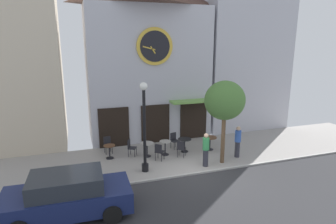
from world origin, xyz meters
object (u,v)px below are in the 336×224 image
object	(u,v)px
cafe_chair_near_tree	(174,139)
cafe_chair_mid_row	(181,148)
cafe_table_near_curb	(185,142)
cafe_table_rightmost	(109,150)
cafe_chair_by_entrance	(159,151)
street_lamp	(144,128)
street_tree	(225,101)
cafe_table_center	(165,146)
cafe_chair_right_end	(131,146)
cafe_table_near_door	(210,141)
pedestrian_blue	(238,141)
pedestrian_green	(206,149)
cafe_table_leftmost	(147,147)
parked_car_navy	(67,196)
cafe_chair_curbside	(108,144)

from	to	relation	value
cafe_chair_near_tree	cafe_chair_mid_row	size ratio (longest dim) A/B	1.00
cafe_table_near_curb	cafe_table_rightmost	bearing A→B (deg)	175.04
cafe_chair_by_entrance	street_lamp	bearing A→B (deg)	-134.70
street_tree	cafe_table_center	size ratio (longest dim) A/B	5.39
cafe_chair_near_tree	cafe_chair_right_end	size ratio (longest dim) A/B	1.00
cafe_table_near_door	cafe_chair_by_entrance	size ratio (longest dim) A/B	0.84
cafe_table_near_curb	cafe_table_near_door	xyz separation A→B (m)	(1.45, -0.17, 0.00)
cafe_table_center	cafe_table_near_curb	world-z (taller)	cafe_table_center
street_lamp	pedestrian_blue	world-z (taller)	street_lamp
cafe_table_near_door	cafe_table_near_curb	bearing A→B (deg)	173.32
cafe_chair_near_tree	pedestrian_green	xyz separation A→B (m)	(0.63, -2.78, 0.33)
cafe_table_near_curb	street_tree	bearing A→B (deg)	-57.34
cafe_table_center	cafe_chair_near_tree	xyz separation A→B (m)	(0.79, 0.78, 0.03)
cafe_chair_mid_row	street_lamp	bearing A→B (deg)	-154.69
cafe_chair_by_entrance	cafe_chair_near_tree	distance (m)	1.93
street_lamp	cafe_table_near_curb	distance (m)	3.53
street_tree	cafe_table_center	bearing A→B (deg)	142.04
cafe_table_center	cafe_chair_near_tree	bearing A→B (deg)	44.68
street_lamp	cafe_table_leftmost	xyz separation A→B (m)	(0.53, 1.69, -1.60)
cafe_table_leftmost	parked_car_navy	distance (m)	5.83
parked_car_navy	street_tree	bearing A→B (deg)	17.94
cafe_table_center	pedestrian_blue	xyz separation A→B (m)	(3.50, -1.47, 0.36)
street_lamp	cafe_chair_by_entrance	distance (m)	2.12
cafe_chair_curbside	cafe_chair_mid_row	bearing A→B (deg)	-27.31
street_tree	cafe_chair_mid_row	world-z (taller)	street_tree
cafe_table_near_door	cafe_chair_near_tree	distance (m)	2.01
cafe_table_leftmost	cafe_chair_by_entrance	distance (m)	0.84
cafe_chair_by_entrance	cafe_table_rightmost	bearing A→B (deg)	155.67
pedestrian_blue	parked_car_navy	distance (m)	8.84
cafe_table_near_door	cafe_chair_by_entrance	distance (m)	3.18
cafe_chair_mid_row	pedestrian_green	bearing A→B (deg)	-62.50
cafe_table_leftmost	cafe_chair_by_entrance	bearing A→B (deg)	-57.85
street_tree	cafe_chair_curbside	bearing A→B (deg)	149.35
cafe_table_leftmost	cafe_table_near_door	distance (m)	3.58
cafe_chair_mid_row	cafe_chair_right_end	bearing A→B (deg)	157.74
pedestrian_blue	cafe_table_near_door	bearing A→B (deg)	122.95
cafe_table_center	cafe_table_near_door	size ratio (longest dim) A/B	1.02
street_tree	cafe_table_near_door	distance (m)	3.17
cafe_table_near_curb	cafe_chair_mid_row	distance (m)	0.81
cafe_table_center	cafe_chair_near_tree	distance (m)	1.11
cafe_chair_curbside	parked_car_navy	world-z (taller)	parked_car_navy
street_tree	cafe_chair_by_entrance	world-z (taller)	street_tree
street_tree	cafe_chair_curbside	xyz separation A→B (m)	(-5.28, 3.13, -2.63)
cafe_chair_mid_row	cafe_chair_near_tree	bearing A→B (deg)	85.70
cafe_chair_mid_row	cafe_chair_by_entrance	bearing A→B (deg)	-177.55
cafe_table_center	cafe_chair_mid_row	world-z (taller)	cafe_chair_mid_row
street_tree	cafe_table_leftmost	distance (m)	4.70
cafe_chair_curbside	cafe_chair_mid_row	distance (m)	4.01
cafe_chair_curbside	pedestrian_green	bearing A→B (deg)	-37.11
street_tree	cafe_chair_curbside	distance (m)	6.68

